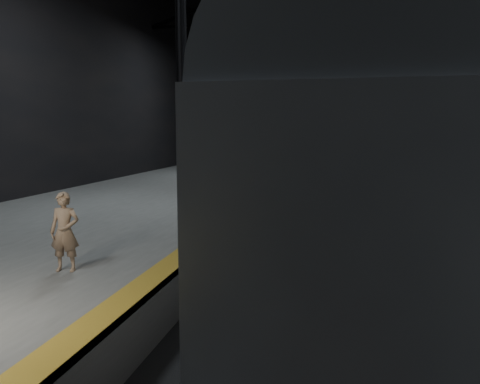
% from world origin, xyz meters
% --- Properties ---
extents(ground, '(44.00, 44.00, 0.00)m').
position_xyz_m(ground, '(0.00, 0.00, 0.00)').
color(ground, black).
rests_on(ground, ground).
extents(platform_left, '(9.00, 43.80, 1.00)m').
position_xyz_m(platform_left, '(-7.50, 0.00, 0.50)').
color(platform_left, '#545451').
rests_on(platform_left, ground).
extents(tactile_strip, '(0.50, 43.80, 0.01)m').
position_xyz_m(tactile_strip, '(-3.25, 0.00, 1.00)').
color(tactile_strip, '#8E5F19').
rests_on(tactile_strip, platform_left).
extents(track, '(2.40, 43.00, 0.24)m').
position_xyz_m(track, '(0.00, 0.00, 0.07)').
color(track, '#3F3328').
rests_on(track, ground).
extents(train, '(2.93, 19.55, 5.22)m').
position_xyz_m(train, '(-0.00, -1.19, 2.91)').
color(train, '#ABADB3').
rests_on(train, ground).
extents(woman, '(0.59, 0.44, 1.46)m').
position_xyz_m(woman, '(-4.96, -7.22, 1.73)').
color(woman, '#93755A').
rests_on(woman, platform_left).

